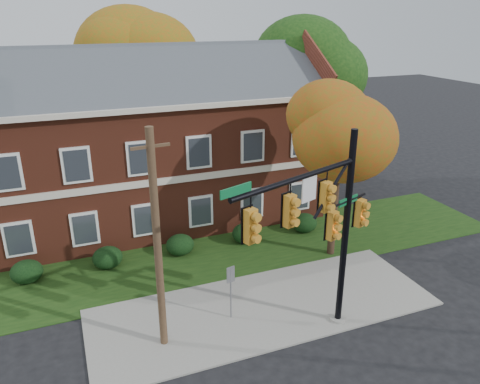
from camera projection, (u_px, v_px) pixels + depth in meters
name	position (u px, v px, depth m)	size (l,w,h in m)	color
ground	(275.00, 322.00, 18.22)	(120.00, 120.00, 0.00)	black
sidewalk	(264.00, 307.00, 19.07)	(14.00, 5.00, 0.08)	gray
grass_strip	(223.00, 253.00, 23.41)	(30.00, 6.00, 0.04)	#193811
apartment_building	(152.00, 133.00, 26.10)	(18.80, 8.80, 9.74)	maroon
hedge_far_left	(27.00, 272.00, 20.75)	(1.40, 1.26, 1.05)	black
hedge_left	(108.00, 258.00, 21.95)	(1.40, 1.26, 1.05)	black
hedge_center	(180.00, 245.00, 23.15)	(1.40, 1.26, 1.05)	black
hedge_right	(245.00, 233.00, 24.35)	(1.40, 1.26, 1.05)	black
hedge_far_right	(304.00, 223.00, 25.56)	(1.40, 1.26, 1.05)	black
tree_near_right	(346.00, 122.00, 20.96)	(4.50, 4.25, 8.58)	black
tree_right_rear	(323.00, 66.00, 29.60)	(6.30, 5.95, 10.62)	black
tree_far_rear	(144.00, 50.00, 31.98)	(6.84, 6.46, 11.52)	black
traffic_signal	(323.00, 220.00, 15.71)	(6.51, 2.54, 7.67)	gray
utility_pole	(157.00, 244.00, 15.56)	(1.26, 0.30, 8.07)	#4A3422
sign_post	(231.00, 284.00, 17.86)	(0.34, 0.11, 2.33)	slate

